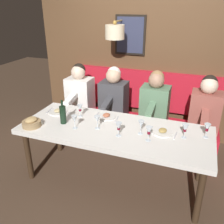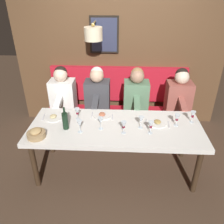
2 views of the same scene
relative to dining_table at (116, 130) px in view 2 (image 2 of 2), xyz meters
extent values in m
plane|color=#4C3828|center=(0.00, 0.00, -0.67)|extent=(12.00, 12.00, 0.00)
cube|color=silver|center=(0.00, 0.00, 0.04)|extent=(0.90, 2.24, 0.06)
cylinder|color=#352416|center=(-0.35, -1.02, -0.33)|extent=(0.07, 0.07, 0.68)
cylinder|color=#352416|center=(-0.35, 1.02, -0.33)|extent=(0.07, 0.07, 0.68)
cylinder|color=#352416|center=(0.35, -1.02, -0.33)|extent=(0.07, 0.07, 0.68)
cylinder|color=#352416|center=(0.35, 1.02, -0.33)|extent=(0.07, 0.07, 0.68)
cube|color=red|center=(0.89, 0.00, -0.45)|extent=(0.52, 2.44, 0.45)
cube|color=brown|center=(1.48, 0.00, 0.78)|extent=(0.10, 3.64, 2.90)
cube|color=red|center=(1.39, 0.00, 0.10)|extent=(0.10, 2.44, 0.64)
cube|color=black|center=(1.42, 0.25, 0.95)|extent=(0.04, 0.48, 0.60)
cube|color=#2D334C|center=(1.40, 0.25, 0.95)|extent=(0.01, 0.42, 0.54)
cylinder|color=#A37F38|center=(1.25, 0.39, 1.17)|extent=(0.35, 0.02, 0.02)
cylinder|color=beige|center=(1.08, 0.39, 1.03)|extent=(0.28, 0.28, 0.20)
sphere|color=#A37F38|center=(1.08, 0.39, 1.16)|extent=(0.06, 0.06, 0.06)
cube|color=#934C42|center=(0.89, -0.99, 0.06)|extent=(0.30, 0.40, 0.56)
sphere|color=beige|center=(0.87, -0.99, 0.44)|extent=(0.22, 0.22, 0.22)
sphere|color=black|center=(0.90, -0.99, 0.47)|extent=(0.20, 0.20, 0.20)
cube|color=#934C42|center=(0.60, -0.99, 0.10)|extent=(0.33, 0.09, 0.14)
cube|color=#567A5B|center=(0.89, -0.30, 0.06)|extent=(0.30, 0.40, 0.56)
sphere|color=#A37A60|center=(0.87, -0.30, 0.44)|extent=(0.22, 0.22, 0.22)
sphere|color=#937047|center=(0.90, -0.30, 0.47)|extent=(0.20, 0.20, 0.20)
cube|color=#567A5B|center=(0.60, -0.30, 0.10)|extent=(0.33, 0.09, 0.14)
cube|color=#3D3D42|center=(0.89, 0.33, 0.06)|extent=(0.30, 0.40, 0.56)
sphere|color=#D1A889|center=(0.87, 0.33, 0.44)|extent=(0.22, 0.22, 0.22)
sphere|color=silver|center=(0.90, 0.33, 0.47)|extent=(0.20, 0.20, 0.20)
cube|color=#3D3D42|center=(0.60, 0.33, 0.10)|extent=(0.33, 0.09, 0.14)
cube|color=white|center=(0.89, 0.91, 0.06)|extent=(0.30, 0.40, 0.56)
sphere|color=beige|center=(0.87, 0.91, 0.44)|extent=(0.22, 0.22, 0.22)
sphere|color=black|center=(0.90, 0.91, 0.47)|extent=(0.20, 0.20, 0.20)
cube|color=white|center=(0.60, 0.91, 0.10)|extent=(0.33, 0.09, 0.14)
cylinder|color=silver|center=(0.24, 0.20, 0.07)|extent=(0.24, 0.24, 0.01)
ellipsoid|color=#B76647|center=(0.24, 0.20, 0.10)|extent=(0.11, 0.09, 0.04)
cube|color=silver|center=(0.22, 0.05, 0.07)|extent=(0.17, 0.03, 0.01)
cube|color=silver|center=(0.26, 0.34, 0.07)|extent=(0.18, 0.02, 0.01)
cylinder|color=silver|center=(0.15, 0.86, 0.07)|extent=(0.24, 0.24, 0.01)
ellipsoid|color=#D1BC84|center=(0.15, 0.86, 0.10)|extent=(0.11, 0.09, 0.04)
cube|color=silver|center=(0.13, 0.72, 0.07)|extent=(0.17, 0.02, 0.01)
cube|color=silver|center=(0.17, 1.01, 0.07)|extent=(0.18, 0.04, 0.01)
cylinder|color=silver|center=(0.08, -0.55, 0.07)|extent=(0.24, 0.24, 0.01)
ellipsoid|color=#AD8E4C|center=(0.08, -0.55, 0.10)|extent=(0.11, 0.09, 0.04)
cube|color=silver|center=(0.06, -0.69, 0.07)|extent=(0.17, 0.03, 0.01)
cube|color=silver|center=(0.10, -0.40, 0.07)|extent=(0.18, 0.03, 0.01)
cylinder|color=silver|center=(-0.02, -0.32, 0.07)|extent=(0.06, 0.06, 0.00)
cylinder|color=silver|center=(-0.02, -0.32, 0.11)|extent=(0.01, 0.01, 0.07)
cone|color=silver|center=(-0.02, -0.32, 0.19)|extent=(0.07, 0.07, 0.08)
cylinder|color=silver|center=(-0.15, -0.10, 0.07)|extent=(0.06, 0.06, 0.00)
cylinder|color=silver|center=(-0.15, -0.10, 0.11)|extent=(0.01, 0.01, 0.07)
cone|color=silver|center=(-0.15, -0.10, 0.19)|extent=(0.07, 0.07, 0.08)
cylinder|color=maroon|center=(-0.15, -0.10, 0.15)|extent=(0.03, 0.03, 0.02)
cylinder|color=silver|center=(0.06, -0.79, 0.07)|extent=(0.06, 0.06, 0.00)
cylinder|color=silver|center=(0.06, -0.79, 0.11)|extent=(0.01, 0.01, 0.07)
cone|color=silver|center=(0.06, -0.79, 0.19)|extent=(0.07, 0.07, 0.08)
cylinder|color=maroon|center=(0.06, -0.79, 0.16)|extent=(0.03, 0.03, 0.02)
cylinder|color=silver|center=(0.15, 0.53, 0.07)|extent=(0.06, 0.06, 0.00)
cylinder|color=silver|center=(0.15, 0.53, 0.11)|extent=(0.01, 0.01, 0.07)
cone|color=silver|center=(0.15, 0.53, 0.19)|extent=(0.07, 0.07, 0.08)
cylinder|color=maroon|center=(0.15, 0.53, 0.16)|extent=(0.03, 0.03, 0.02)
cylinder|color=silver|center=(-0.07, 0.19, 0.07)|extent=(0.06, 0.06, 0.00)
cylinder|color=silver|center=(-0.07, 0.19, 0.11)|extent=(0.01, 0.01, 0.07)
cone|color=silver|center=(-0.07, 0.19, 0.19)|extent=(0.07, 0.07, 0.08)
cylinder|color=silver|center=(0.15, -1.01, 0.07)|extent=(0.06, 0.06, 0.00)
cylinder|color=silver|center=(0.15, -1.01, 0.11)|extent=(0.01, 0.01, 0.07)
cone|color=silver|center=(0.15, -1.01, 0.19)|extent=(0.07, 0.07, 0.08)
cylinder|color=maroon|center=(0.15, -1.01, 0.16)|extent=(0.03, 0.03, 0.03)
cylinder|color=silver|center=(-0.16, 0.44, 0.07)|extent=(0.06, 0.06, 0.00)
cylinder|color=silver|center=(-0.16, 0.44, 0.11)|extent=(0.01, 0.01, 0.07)
cone|color=silver|center=(-0.16, 0.44, 0.19)|extent=(0.07, 0.07, 0.08)
cylinder|color=silver|center=(-0.14, -0.43, 0.07)|extent=(0.06, 0.06, 0.00)
cylinder|color=silver|center=(-0.14, -0.43, 0.11)|extent=(0.01, 0.01, 0.07)
cone|color=silver|center=(-0.14, -0.43, 0.19)|extent=(0.07, 0.07, 0.08)
cylinder|color=maroon|center=(-0.14, -0.43, 0.16)|extent=(0.03, 0.03, 0.03)
cylinder|color=black|center=(-0.09, 0.63, 0.18)|extent=(0.08, 0.08, 0.22)
cylinder|color=black|center=(-0.09, 0.63, 0.33)|extent=(0.03, 0.03, 0.08)
cylinder|color=#9E7F56|center=(-0.30, 0.94, 0.10)|extent=(0.22, 0.22, 0.07)
ellipsoid|color=tan|center=(-0.30, 0.94, 0.15)|extent=(0.15, 0.13, 0.06)
camera|label=1|loc=(-2.40, -0.85, 1.42)|focal=39.34mm
camera|label=2|loc=(-2.49, -0.08, 1.66)|focal=36.41mm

